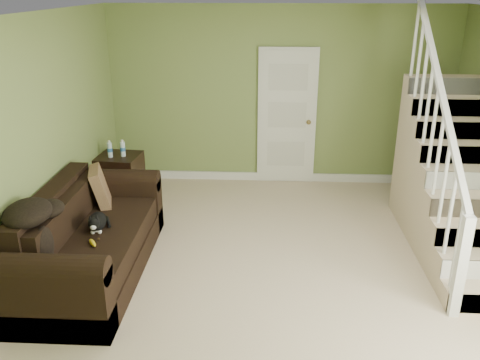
# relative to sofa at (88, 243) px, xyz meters

# --- Properties ---
(floor) EXTENTS (5.00, 5.50, 0.01)m
(floor) POSITION_rel_sofa_xyz_m (2.02, 0.08, -0.35)
(floor) COLOR #C4A98D
(floor) RESTS_ON ground
(ceiling) EXTENTS (5.00, 5.50, 0.01)m
(ceiling) POSITION_rel_sofa_xyz_m (2.02, 0.08, 2.25)
(ceiling) COLOR white
(ceiling) RESTS_ON wall_back
(wall_back) EXTENTS (5.00, 0.04, 2.60)m
(wall_back) POSITION_rel_sofa_xyz_m (2.02, 2.83, 0.95)
(wall_back) COLOR olive
(wall_back) RESTS_ON floor
(wall_front) EXTENTS (5.00, 0.04, 2.60)m
(wall_front) POSITION_rel_sofa_xyz_m (2.02, -2.67, 0.95)
(wall_front) COLOR olive
(wall_front) RESTS_ON floor
(wall_left) EXTENTS (0.04, 5.50, 2.60)m
(wall_left) POSITION_rel_sofa_xyz_m (-0.48, 0.08, 0.95)
(wall_left) COLOR olive
(wall_left) RESTS_ON floor
(baseboard_back) EXTENTS (5.00, 0.04, 0.12)m
(baseboard_back) POSITION_rel_sofa_xyz_m (2.02, 2.80, -0.29)
(baseboard_back) COLOR white
(baseboard_back) RESTS_ON floor
(baseboard_left) EXTENTS (0.04, 5.50, 0.12)m
(baseboard_left) POSITION_rel_sofa_xyz_m (-0.45, 0.08, -0.29)
(baseboard_left) COLOR white
(baseboard_left) RESTS_ON floor
(door) EXTENTS (0.86, 0.12, 2.02)m
(door) POSITION_rel_sofa_xyz_m (2.12, 2.78, 0.66)
(door) COLOR white
(door) RESTS_ON floor
(staircase) EXTENTS (1.00, 2.51, 2.82)m
(staircase) POSITION_rel_sofa_xyz_m (4.02, 1.04, 0.29)
(staircase) COLOR #C4A98D
(staircase) RESTS_ON floor
(sofa) EXTENTS (1.00, 2.31, 0.91)m
(sofa) POSITION_rel_sofa_xyz_m (0.00, 0.00, 0.00)
(sofa) COLOR black
(sofa) RESTS_ON floor
(side_table) EXTENTS (0.60, 0.60, 0.89)m
(side_table) POSITION_rel_sofa_xyz_m (-0.19, 1.91, -0.01)
(side_table) COLOR black
(side_table) RESTS_ON floor
(cat) EXTENTS (0.26, 0.48, 0.23)m
(cat) POSITION_rel_sofa_xyz_m (0.11, 0.00, 0.24)
(cat) COLOR black
(cat) RESTS_ON sofa
(banana) EXTENTS (0.13, 0.16, 0.05)m
(banana) POSITION_rel_sofa_xyz_m (0.17, -0.31, 0.17)
(banana) COLOR yellow
(banana) RESTS_ON sofa
(throw_pillow) EXTENTS (0.33, 0.49, 0.46)m
(throw_pillow) POSITION_rel_sofa_xyz_m (-0.05, 0.69, 0.34)
(throw_pillow) COLOR #543321
(throw_pillow) RESTS_ON sofa
(throw_blanket) EXTENTS (0.51, 0.61, 0.22)m
(throw_blanket) POSITION_rel_sofa_xyz_m (-0.29, -0.57, 0.60)
(throw_blanket) COLOR black
(throw_blanket) RESTS_ON sofa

